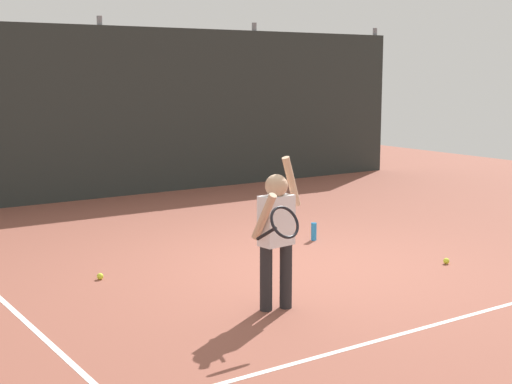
{
  "coord_description": "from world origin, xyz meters",
  "views": [
    {
      "loc": [
        -4.74,
        -6.11,
        2.08
      ],
      "look_at": [
        -0.54,
        0.09,
        0.85
      ],
      "focal_mm": 51.66,
      "sensor_mm": 36.0,
      "label": 1
    }
  ],
  "objects_px": {
    "tennis_ball_0": "(446,261)",
    "water_bottle": "(314,232)",
    "tennis_ball_2": "(100,276)",
    "tennis_player": "(277,229)"
  },
  "relations": [
    {
      "from": "tennis_ball_0",
      "to": "water_bottle",
      "type": "bearing_deg",
      "value": 105.75
    },
    {
      "from": "tennis_player",
      "to": "tennis_ball_0",
      "type": "height_order",
      "value": "tennis_player"
    },
    {
      "from": "tennis_player",
      "to": "tennis_ball_2",
      "type": "xyz_separation_m",
      "value": [
        -0.92,
        1.77,
        -0.69
      ]
    },
    {
      "from": "tennis_ball_0",
      "to": "tennis_ball_2",
      "type": "height_order",
      "value": "same"
    },
    {
      "from": "tennis_player",
      "to": "tennis_ball_2",
      "type": "distance_m",
      "value": 2.11
    },
    {
      "from": "tennis_player",
      "to": "tennis_ball_0",
      "type": "distance_m",
      "value": 2.56
    },
    {
      "from": "tennis_ball_2",
      "to": "tennis_ball_0",
      "type": "bearing_deg",
      "value": -24.67
    },
    {
      "from": "tennis_player",
      "to": "tennis_ball_0",
      "type": "xyz_separation_m",
      "value": [
        2.45,
        0.23,
        -0.69
      ]
    },
    {
      "from": "tennis_ball_0",
      "to": "tennis_player",
      "type": "bearing_deg",
      "value": -174.71
    },
    {
      "from": "tennis_ball_0",
      "to": "tennis_ball_2",
      "type": "xyz_separation_m",
      "value": [
        -3.37,
        1.55,
        0.0
      ]
    }
  ]
}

